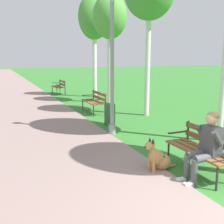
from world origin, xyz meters
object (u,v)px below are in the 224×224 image
at_px(park_bench_near, 203,147).
at_px(park_bench_mid, 95,100).
at_px(park_bench_far, 59,86).
at_px(lamp_post_near, 112,54).
at_px(birch_tree_fifth, 94,18).
at_px(litter_bin, 110,114).
at_px(dog_shepherd, 159,158).
at_px(person_seated_on_near_bench, 206,144).
at_px(birch_tree_fourth, 110,18).

bearing_deg(park_bench_near, park_bench_mid, 89.32).
xyz_separation_m(park_bench_far, lamp_post_near, (-0.57, -9.45, 1.74)).
bearing_deg(birch_tree_fifth, litter_bin, -105.48).
height_order(park_bench_mid, park_bench_far, same).
xyz_separation_m(park_bench_near, park_bench_mid, (0.07, 6.31, 0.00)).
xyz_separation_m(lamp_post_near, birch_tree_fifth, (2.16, 7.48, 1.99)).
height_order(park_bench_near, park_bench_mid, same).
relative_size(dog_shepherd, birch_tree_fifth, 0.15).
bearing_deg(person_seated_on_near_bench, dog_shepherd, 129.12).
distance_m(person_seated_on_near_bench, lamp_post_near, 3.77).
bearing_deg(lamp_post_near, person_seated_on_near_bench, -84.28).
height_order(park_bench_near, birch_tree_fourth, birch_tree_fourth).
bearing_deg(lamp_post_near, litter_bin, 70.54).
xyz_separation_m(person_seated_on_near_bench, litter_bin, (0.04, 4.49, -0.33)).
relative_size(park_bench_near, birch_tree_fourth, 0.30).
bearing_deg(park_bench_mid, dog_shepherd, -97.86).
distance_m(park_bench_near, birch_tree_fourth, 9.11).
xyz_separation_m(park_bench_mid, lamp_post_near, (-0.62, -3.20, 1.74)).
xyz_separation_m(park_bench_mid, birch_tree_fourth, (1.47, 1.98, 3.44)).
xyz_separation_m(park_bench_near, dog_shepherd, (-0.75, 0.37, -0.25)).
xyz_separation_m(park_bench_near, birch_tree_fourth, (1.55, 8.29, 3.44)).
xyz_separation_m(park_bench_mid, birch_tree_fifth, (1.53, 4.28, 3.73)).
bearing_deg(park_bench_far, person_seated_on_near_bench, -91.02).
xyz_separation_m(park_bench_far, birch_tree_fourth, (1.53, -4.28, 3.44)).
xyz_separation_m(dog_shepherd, litter_bin, (0.58, 3.83, 0.09)).
xyz_separation_m(person_seated_on_near_bench, lamp_post_near, (-0.34, 3.41, 1.58)).
bearing_deg(birch_tree_fourth, lamp_post_near, -112.06).
xyz_separation_m(park_bench_far, litter_bin, (-0.19, -8.36, -0.16)).
bearing_deg(litter_bin, dog_shepherd, -98.63).
bearing_deg(dog_shepherd, birch_tree_fourth, 73.84).
relative_size(dog_shepherd, litter_bin, 1.18).
bearing_deg(park_bench_near, lamp_post_near, 99.98).
bearing_deg(park_bench_far, birch_tree_fifth, -51.17).
height_order(park_bench_mid, litter_bin, park_bench_mid).
xyz_separation_m(park_bench_near, birch_tree_fifth, (1.61, 10.60, 3.73)).
height_order(park_bench_near, litter_bin, park_bench_near).
bearing_deg(park_bench_far, park_bench_near, -90.10).
bearing_deg(birch_tree_fifth, park_bench_mid, -109.69).
distance_m(park_bench_mid, birch_tree_fourth, 4.23).
bearing_deg(park_bench_mid, lamp_post_near, -101.03).
distance_m(park_bench_mid, litter_bin, 2.13).
bearing_deg(park_bench_mid, park_bench_far, 90.49).
height_order(birch_tree_fourth, birch_tree_fifth, birch_tree_fifth).
relative_size(park_bench_far, dog_shepherd, 1.81).
bearing_deg(park_bench_near, park_bench_far, 89.90).
bearing_deg(park_bench_near, birch_tree_fifth, 81.38).
distance_m(park_bench_far, birch_tree_fourth, 5.70).
relative_size(person_seated_on_near_bench, dog_shepherd, 1.51).
bearing_deg(park_bench_mid, litter_bin, -96.45).
bearing_deg(birch_tree_fifth, dog_shepherd, -102.96).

